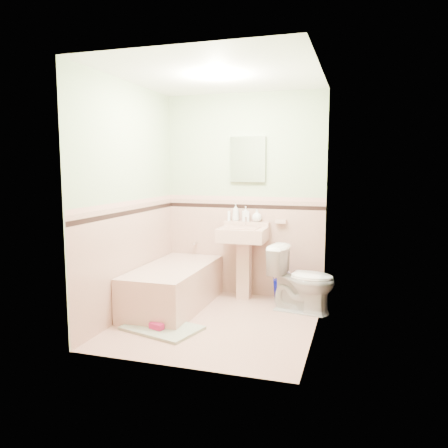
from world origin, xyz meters
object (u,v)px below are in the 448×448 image
(shoe, at_px, (157,326))
(medicine_cabinet, at_px, (248,159))
(soap_bottle_mid, at_px, (246,214))
(toilet, at_px, (302,279))
(soap_bottle_left, at_px, (236,212))
(sink, at_px, (243,264))
(bathtub, at_px, (174,288))
(soap_bottle_right, at_px, (257,216))
(bucket, at_px, (283,290))

(shoe, bearing_deg, medicine_cabinet, 87.77)
(soap_bottle_mid, bearing_deg, toilet, -29.40)
(soap_bottle_left, bearing_deg, sink, -51.73)
(bathtub, distance_m, soap_bottle_right, 1.34)
(sink, height_order, toilet, sink)
(soap_bottle_left, distance_m, soap_bottle_right, 0.27)
(sink, height_order, medicine_cabinet, medicine_cabinet)
(bathtub, height_order, soap_bottle_mid, soap_bottle_mid)
(soap_bottle_right, bearing_deg, sink, -125.51)
(soap_bottle_mid, bearing_deg, medicine_cabinet, 64.53)
(soap_bottle_left, bearing_deg, bathtub, -127.15)
(bucket, bearing_deg, medicine_cabinet, 171.40)
(soap_bottle_left, height_order, shoe, soap_bottle_left)
(bathtub, height_order, soap_bottle_left, soap_bottle_left)
(sink, relative_size, soap_bottle_mid, 4.73)
(medicine_cabinet, relative_size, soap_bottle_left, 2.56)
(bathtub, height_order, soap_bottle_right, soap_bottle_right)
(medicine_cabinet, distance_m, shoe, 2.30)
(bucket, distance_m, shoe, 1.76)
(bathtub, bearing_deg, shoe, -78.79)
(sink, bearing_deg, bucket, 16.40)
(soap_bottle_mid, height_order, shoe, soap_bottle_mid)
(sink, distance_m, soap_bottle_right, 0.62)
(toilet, xyz_separation_m, bucket, (-0.28, 0.39, -0.25))
(soap_bottle_left, xyz_separation_m, soap_bottle_right, (0.27, 0.00, -0.03))
(toilet, relative_size, bucket, 3.04)
(bathtub, xyz_separation_m, shoe, (0.15, -0.78, -0.17))
(medicine_cabinet, distance_m, soap_bottle_left, 0.67)
(shoe, bearing_deg, sink, 84.97)
(bathtub, relative_size, soap_bottle_mid, 8.06)
(toilet, bearing_deg, medicine_cabinet, 67.43)
(toilet, bearing_deg, soap_bottle_left, 73.23)
(soap_bottle_right, height_order, bucket, soap_bottle_right)
(sink, bearing_deg, toilet, -18.45)
(soap_bottle_mid, height_order, soap_bottle_right, soap_bottle_mid)
(soap_bottle_left, bearing_deg, shoe, -104.47)
(bathtub, height_order, bucket, bathtub)
(soap_bottle_mid, distance_m, bucket, 1.03)
(soap_bottle_left, height_order, bucket, soap_bottle_left)
(soap_bottle_mid, bearing_deg, shoe, -108.98)
(medicine_cabinet, xyz_separation_m, bucket, (0.47, -0.07, -1.58))
(sink, xyz_separation_m, soap_bottle_left, (-0.14, 0.18, 0.61))
(medicine_cabinet, xyz_separation_m, toilet, (0.75, -0.46, -1.33))
(sink, height_order, shoe, sink)
(sink, relative_size, soap_bottle_left, 4.10)
(sink, relative_size, shoe, 6.05)
(soap_bottle_left, relative_size, soap_bottle_mid, 1.15)
(soap_bottle_mid, xyz_separation_m, bucket, (0.49, -0.04, -0.91))
(sink, distance_m, toilet, 0.79)
(sink, distance_m, soap_bottle_left, 0.65)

